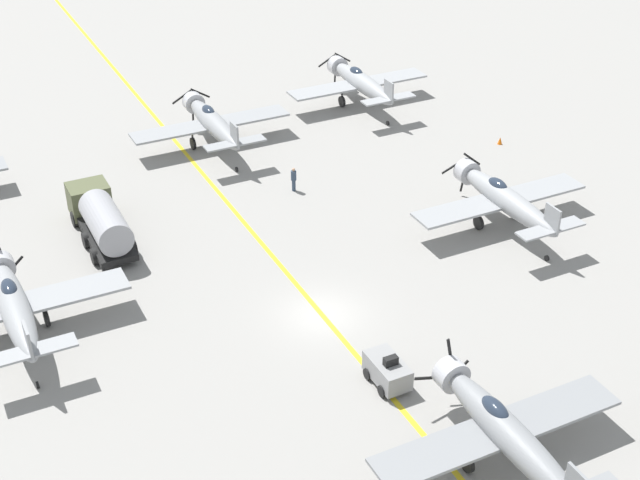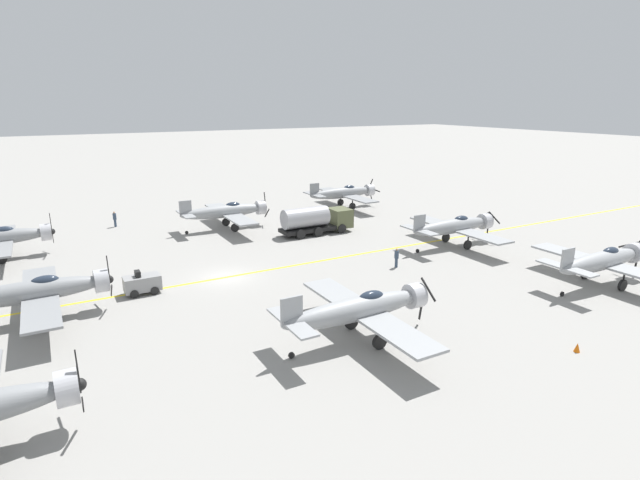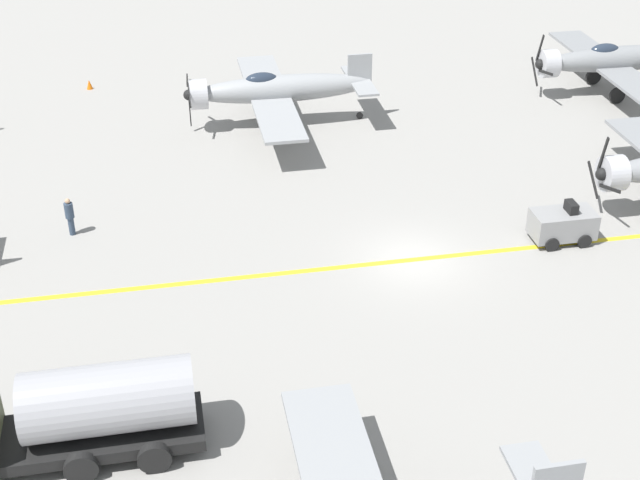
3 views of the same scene
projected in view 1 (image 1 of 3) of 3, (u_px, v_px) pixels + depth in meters
name	position (u px, v px, depth m)	size (l,w,h in m)	color
ground_plane	(322.00, 315.00, 48.54)	(400.00, 400.00, 0.00)	gray
taxiway_stripe	(322.00, 315.00, 48.53)	(0.30, 160.00, 0.01)	yellow
airplane_near_center	(504.00, 430.00, 38.03)	(12.00, 9.98, 3.77)	gray
airplane_mid_left	(14.00, 305.00, 45.84)	(12.00, 9.98, 3.78)	gray
airplane_mid_right	(504.00, 198.00, 55.63)	(12.00, 9.98, 3.65)	#95989A
airplane_far_right	(360.00, 82.00, 72.47)	(12.00, 9.98, 3.65)	#989B9D
airplane_far_center	(212.00, 122.00, 65.61)	(12.00, 9.98, 3.65)	gray
fuel_tanker	(101.00, 218.00, 54.52)	(2.68, 8.00, 2.98)	black
tow_tractor	(387.00, 371.00, 43.29)	(1.57, 2.60, 1.79)	gray
ground_crew_walking	(294.00, 178.00, 60.28)	(0.37, 0.37, 1.71)	#334256
traffic_cone	(500.00, 141.00, 66.94)	(0.36, 0.36, 0.55)	orange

